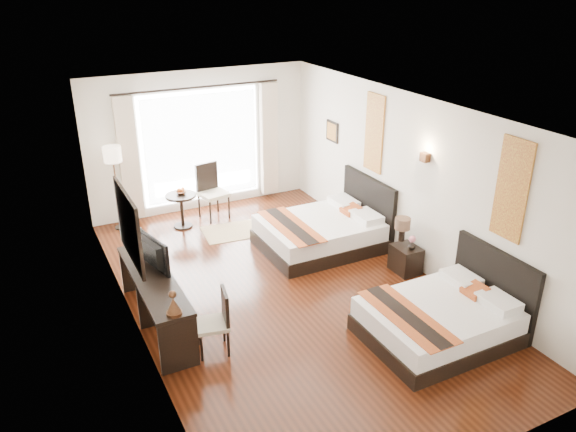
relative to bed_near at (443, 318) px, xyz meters
name	(u,v)px	position (x,y,z in m)	size (l,w,h in m)	color
floor	(285,290)	(-1.34, 2.00, -0.29)	(4.50, 7.50, 0.01)	black
ceiling	(285,111)	(-1.34, 2.00, 2.51)	(4.50, 7.50, 0.02)	white
wall_headboard	(410,182)	(0.91, 2.00, 1.12)	(0.01, 7.50, 2.80)	silver
wall_desk	(128,237)	(-3.58, 2.00, 1.12)	(0.01, 7.50, 2.80)	silver
wall_window	(200,141)	(-1.34, 5.74, 1.12)	(4.50, 0.01, 2.80)	silver
wall_entry	(474,350)	(-1.34, -1.75, 1.12)	(4.50, 0.01, 2.80)	silver
window_glass	(201,146)	(-1.34, 5.73, 1.02)	(2.40, 0.02, 2.20)	white
sheer_curtain	(202,147)	(-1.34, 5.67, 1.02)	(2.30, 0.02, 2.10)	white
drape_left	(129,159)	(-2.79, 5.63, 1.00)	(0.35, 0.14, 2.35)	beige
drape_right	(269,139)	(0.11, 5.63, 1.00)	(0.35, 0.14, 2.35)	beige
art_panel_near	(512,190)	(0.89, 0.00, 1.67)	(0.03, 0.50, 1.35)	maroon
art_panel_far	(374,133)	(0.89, 3.03, 1.67)	(0.03, 0.50, 1.35)	maroon
wall_sconce	(425,157)	(0.85, 1.64, 1.64)	(0.10, 0.14, 0.14)	#4A2D1A
mirror_frame	(129,226)	(-3.56, 1.99, 1.27)	(0.04, 1.25, 0.95)	black
mirror_glass	(131,226)	(-3.53, 1.99, 1.27)	(0.01, 1.12, 0.82)	white
bed_near	(443,318)	(0.00, 0.00, 0.00)	(1.93, 1.51, 1.08)	black
bed_far	(324,231)	(-0.06, 3.03, 0.02)	(2.05, 1.60, 1.15)	black
nightstand	(406,259)	(0.67, 1.64, -0.06)	(0.37, 0.46, 0.44)	black
table_lamp	(403,225)	(0.66, 1.79, 0.49)	(0.25, 0.25, 0.39)	black
vase	(412,243)	(0.68, 1.54, 0.28)	(0.12, 0.12, 0.12)	black
console_desk	(156,301)	(-3.33, 1.99, 0.09)	(0.50, 2.20, 0.76)	black
television	(148,254)	(-3.31, 2.24, 0.70)	(0.81, 0.11, 0.46)	black
bronze_figurine	(173,304)	(-3.33, 0.99, 0.61)	(0.19, 0.19, 0.29)	#4A2D1A
desk_chair	(214,333)	(-2.82, 1.09, -0.02)	(0.47, 0.47, 0.86)	#C0B394
floor_lamp	(113,160)	(-3.10, 5.44, 1.08)	(0.32, 0.32, 1.61)	black
side_table	(182,211)	(-2.04, 4.97, 0.05)	(0.57, 0.57, 0.66)	black
fruit_bowl	(181,193)	(-2.01, 5.00, 0.40)	(0.19, 0.19, 0.05)	#412B17
window_chair	(213,202)	(-1.35, 5.13, 0.05)	(0.59, 0.59, 1.08)	#C0B394
jute_rug	(236,231)	(-1.22, 4.32, -0.28)	(1.20, 0.82, 0.01)	tan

